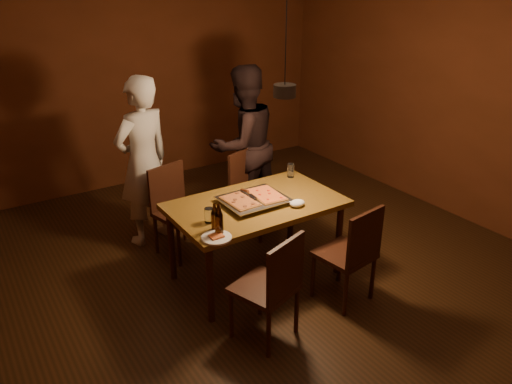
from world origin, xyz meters
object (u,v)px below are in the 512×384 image
plate_slice (216,238)px  diner_dark (243,145)px  beer_bottle_b (215,217)px  beer_bottle_a (219,219)px  pizza_tray (254,201)px  diner_white (144,162)px  chair_near_left (274,280)px  chair_near_right (353,247)px  chair_far_right (249,184)px  dining_table (256,210)px  pendant_lamp (285,89)px  chair_far_left (174,202)px

plate_slice → diner_dark: diner_dark is taller
beer_bottle_b → beer_bottle_a: bearing=-97.4°
pizza_tray → diner_white: 1.32m
beer_bottle_a → diner_dark: diner_dark is taller
chair_near_left → chair_near_right: 0.83m
chair_far_right → chair_near_left: (-0.81, -1.63, 0.00)m
chair_near_left → pizza_tray: (0.35, 0.82, 0.24)m
dining_table → pizza_tray: pizza_tray is taller
dining_table → diner_dark: (0.56, 1.13, 0.19)m
chair_near_left → chair_near_right: size_ratio=1.10×
diner_white → pendant_lamp: 1.79m
beer_bottle_a → pendant_lamp: size_ratio=0.23×
chair_near_left → diner_dark: size_ratio=0.31×
chair_far_left → plate_slice: bearing=67.1°
dining_table → diner_dark: bearing=63.4°
plate_slice → pendant_lamp: 1.28m
beer_bottle_a → diner_white: size_ratio=0.15×
chair_near_right → beer_bottle_a: beer_bottle_a is taller
chair_near_left → pizza_tray: 0.92m
chair_near_left → beer_bottle_a: size_ratio=2.07×
chair_far_left → beer_bottle_a: bearing=69.3°
chair_near_left → beer_bottle_b: (-0.17, 0.57, 0.32)m
pizza_tray → plate_slice: 0.69m
chair_far_right → chair_near_left: 1.82m
beer_bottle_a → chair_far_right: bearing=49.0°
chair_far_right → plate_slice: size_ratio=2.36×
chair_near_left → plate_slice: (-0.23, 0.43, 0.22)m
beer_bottle_b → chair_far_left: bearing=83.5°
beer_bottle_a → beer_bottle_b: size_ratio=1.15×
beer_bottle_b → plate_slice: 0.18m
beer_bottle_b → pendant_lamp: 1.14m
dining_table → pizza_tray: (-0.03, -0.00, 0.10)m
diner_white → diner_dark: size_ratio=1.00×
diner_dark → pendant_lamp: size_ratio=1.58×
pizza_tray → pendant_lamp: 1.02m
diner_white → diner_dark: bearing=159.4°
dining_table → chair_far_left: 0.94m
dining_table → chair_far_right: size_ratio=2.73×
beer_bottle_a → diner_white: bearing=90.3°
chair_near_right → plate_slice: bearing=151.0°
diner_dark → pendant_lamp: (-0.41, -1.30, 0.89)m
pizza_tray → diner_dark: bearing=60.8°
chair_far_right → pendant_lamp: bearing=51.3°
dining_table → chair_far_left: (-0.42, 0.83, -0.14)m
diner_dark → beer_bottle_a: bearing=45.1°
beer_bottle_a → pendant_lamp: pendant_lamp is taller
chair_far_left → chair_near_right: (0.87, -1.62, 0.00)m
chair_near_right → pendant_lamp: bearing=107.0°
chair_far_left → diner_dark: (0.99, 0.29, 0.33)m
dining_table → plate_slice: 0.72m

